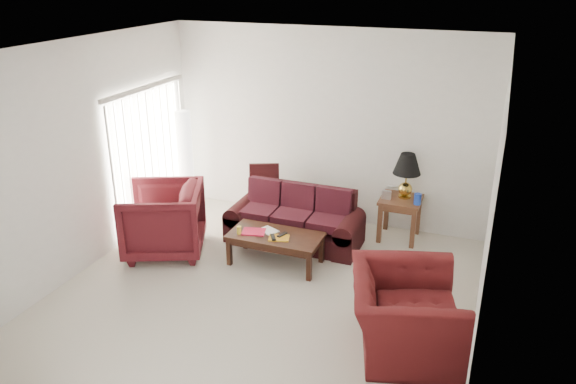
{
  "coord_description": "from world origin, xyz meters",
  "views": [
    {
      "loc": [
        2.46,
        -5.5,
        3.81
      ],
      "look_at": [
        0.0,
        0.85,
        1.05
      ],
      "focal_mm": 35.0,
      "sensor_mm": 36.0,
      "label": 1
    }
  ],
  "objects_px": {
    "sofa": "(294,217)",
    "end_table": "(399,218)",
    "floor_lamp": "(186,161)",
    "armchair_right": "(405,314)",
    "coffee_table": "(276,249)",
    "armchair_left": "(163,220)"
  },
  "relations": [
    {
      "from": "armchair_left",
      "to": "armchair_right",
      "type": "bearing_deg",
      "value": 51.44
    },
    {
      "from": "sofa",
      "to": "coffee_table",
      "type": "height_order",
      "value": "sofa"
    },
    {
      "from": "armchair_right",
      "to": "coffee_table",
      "type": "bearing_deg",
      "value": 42.59
    },
    {
      "from": "sofa",
      "to": "end_table",
      "type": "relative_size",
      "value": 3.03
    },
    {
      "from": "armchair_left",
      "to": "floor_lamp",
      "type": "bearing_deg",
      "value": 174.29
    },
    {
      "from": "floor_lamp",
      "to": "armchair_right",
      "type": "bearing_deg",
      "value": -30.78
    },
    {
      "from": "end_table",
      "to": "coffee_table",
      "type": "distance_m",
      "value": 1.99
    },
    {
      "from": "end_table",
      "to": "armchair_right",
      "type": "bearing_deg",
      "value": -78.23
    },
    {
      "from": "floor_lamp",
      "to": "coffee_table",
      "type": "height_order",
      "value": "floor_lamp"
    },
    {
      "from": "armchair_right",
      "to": "coffee_table",
      "type": "height_order",
      "value": "armchair_right"
    },
    {
      "from": "armchair_right",
      "to": "end_table",
      "type": "bearing_deg",
      "value": -4.28
    },
    {
      "from": "coffee_table",
      "to": "sofa",
      "type": "bearing_deg",
      "value": 107.63
    },
    {
      "from": "end_table",
      "to": "floor_lamp",
      "type": "relative_size",
      "value": 0.38
    },
    {
      "from": "sofa",
      "to": "armchair_right",
      "type": "height_order",
      "value": "armchair_right"
    },
    {
      "from": "floor_lamp",
      "to": "coffee_table",
      "type": "xyz_separation_m",
      "value": [
        2.08,
        -1.21,
        -0.63
      ]
    },
    {
      "from": "sofa",
      "to": "end_table",
      "type": "bearing_deg",
      "value": 26.83
    },
    {
      "from": "sofa",
      "to": "end_table",
      "type": "height_order",
      "value": "sofa"
    },
    {
      "from": "sofa",
      "to": "floor_lamp",
      "type": "distance_m",
      "value": 2.19
    },
    {
      "from": "end_table",
      "to": "armchair_left",
      "type": "height_order",
      "value": "armchair_left"
    },
    {
      "from": "end_table",
      "to": "floor_lamp",
      "type": "height_order",
      "value": "floor_lamp"
    },
    {
      "from": "sofa",
      "to": "coffee_table",
      "type": "relative_size",
      "value": 1.56
    },
    {
      "from": "sofa",
      "to": "floor_lamp",
      "type": "relative_size",
      "value": 1.15
    }
  ]
}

